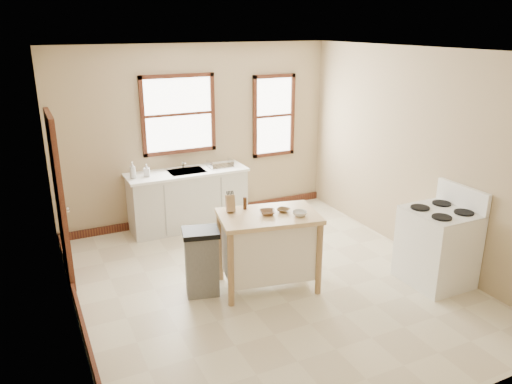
{
  "coord_description": "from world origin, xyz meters",
  "views": [
    {
      "loc": [
        -2.54,
        -4.9,
        3.08
      ],
      "look_at": [
        0.02,
        0.4,
        1.08
      ],
      "focal_mm": 35.0,
      "sensor_mm": 36.0,
      "label": 1
    }
  ],
  "objects_px": {
    "soap_bottle_b": "(147,170)",
    "bowl_a": "(268,212)",
    "knife_block": "(230,204)",
    "pepper_grinder": "(245,203)",
    "bowl_c": "(300,214)",
    "gas_stove": "(438,237)",
    "bowl_b": "(283,210)",
    "soap_bottle_a": "(133,170)",
    "kitchen_island": "(268,251)",
    "trash_bin": "(202,262)",
    "dish_rack": "(220,164)"
  },
  "relations": [
    {
      "from": "kitchen_island",
      "to": "bowl_a",
      "type": "height_order",
      "value": "bowl_a"
    },
    {
      "from": "bowl_b",
      "to": "bowl_a",
      "type": "bearing_deg",
      "value": 179.25
    },
    {
      "from": "bowl_a",
      "to": "soap_bottle_b",
      "type": "bearing_deg",
      "value": 111.39
    },
    {
      "from": "kitchen_island",
      "to": "soap_bottle_a",
      "type": "bearing_deg",
      "value": 127.35
    },
    {
      "from": "knife_block",
      "to": "pepper_grinder",
      "type": "bearing_deg",
      "value": 14.8
    },
    {
      "from": "soap_bottle_b",
      "to": "bowl_a",
      "type": "distance_m",
      "value": 2.4
    },
    {
      "from": "pepper_grinder",
      "to": "soap_bottle_b",
      "type": "bearing_deg",
      "value": 109.75
    },
    {
      "from": "bowl_c",
      "to": "trash_bin",
      "type": "relative_size",
      "value": 0.21
    },
    {
      "from": "knife_block",
      "to": "bowl_c",
      "type": "relative_size",
      "value": 1.18
    },
    {
      "from": "dish_rack",
      "to": "knife_block",
      "type": "distance_m",
      "value": 2.07
    },
    {
      "from": "bowl_a",
      "to": "gas_stove",
      "type": "relative_size",
      "value": 0.16
    },
    {
      "from": "pepper_grinder",
      "to": "gas_stove",
      "type": "height_order",
      "value": "gas_stove"
    },
    {
      "from": "soap_bottle_a",
      "to": "knife_block",
      "type": "bearing_deg",
      "value": -53.35
    },
    {
      "from": "soap_bottle_a",
      "to": "soap_bottle_b",
      "type": "height_order",
      "value": "soap_bottle_a"
    },
    {
      "from": "bowl_a",
      "to": "trash_bin",
      "type": "xyz_separation_m",
      "value": [
        -0.77,
        0.2,
        -0.57
      ]
    },
    {
      "from": "soap_bottle_a",
      "to": "gas_stove",
      "type": "relative_size",
      "value": 0.21
    },
    {
      "from": "trash_bin",
      "to": "gas_stove",
      "type": "xyz_separation_m",
      "value": [
        2.7,
        -1.0,
        0.2
      ]
    },
    {
      "from": "bowl_c",
      "to": "gas_stove",
      "type": "distance_m",
      "value": 1.76
    },
    {
      "from": "kitchen_island",
      "to": "bowl_c",
      "type": "height_order",
      "value": "bowl_c"
    },
    {
      "from": "dish_rack",
      "to": "kitchen_island",
      "type": "bearing_deg",
      "value": -75.36
    },
    {
      "from": "soap_bottle_b",
      "to": "gas_stove",
      "type": "distance_m",
      "value": 4.15
    },
    {
      "from": "soap_bottle_b",
      "to": "knife_block",
      "type": "bearing_deg",
      "value": -56.29
    },
    {
      "from": "soap_bottle_a",
      "to": "soap_bottle_b",
      "type": "relative_size",
      "value": 1.33
    },
    {
      "from": "bowl_c",
      "to": "trash_bin",
      "type": "xyz_separation_m",
      "value": [
        -1.08,
        0.4,
        -0.57
      ]
    },
    {
      "from": "soap_bottle_b",
      "to": "kitchen_island",
      "type": "relative_size",
      "value": 0.16
    },
    {
      "from": "dish_rack",
      "to": "gas_stove",
      "type": "xyz_separation_m",
      "value": [
        1.64,
        -3.02,
        -0.36
      ]
    },
    {
      "from": "bowl_b",
      "to": "bowl_c",
      "type": "relative_size",
      "value": 0.9
    },
    {
      "from": "kitchen_island",
      "to": "trash_bin",
      "type": "relative_size",
      "value": 1.42
    },
    {
      "from": "pepper_grinder",
      "to": "trash_bin",
      "type": "distance_m",
      "value": 0.86
    },
    {
      "from": "soap_bottle_a",
      "to": "bowl_a",
      "type": "distance_m",
      "value": 2.46
    },
    {
      "from": "bowl_a",
      "to": "dish_rack",
      "type": "bearing_deg",
      "value": 82.47
    },
    {
      "from": "soap_bottle_b",
      "to": "bowl_c",
      "type": "bearing_deg",
      "value": -44.83
    },
    {
      "from": "bowl_b",
      "to": "kitchen_island",
      "type": "bearing_deg",
      "value": 179.62
    },
    {
      "from": "dish_rack",
      "to": "bowl_b",
      "type": "relative_size",
      "value": 2.52
    },
    {
      "from": "bowl_b",
      "to": "gas_stove",
      "type": "distance_m",
      "value": 1.93
    },
    {
      "from": "soap_bottle_a",
      "to": "soap_bottle_b",
      "type": "xyz_separation_m",
      "value": [
        0.21,
        0.02,
        -0.03
      ]
    },
    {
      "from": "kitchen_island",
      "to": "bowl_b",
      "type": "xyz_separation_m",
      "value": [
        0.2,
        -0.0,
        0.49
      ]
    },
    {
      "from": "kitchen_island",
      "to": "gas_stove",
      "type": "xyz_separation_m",
      "value": [
        1.92,
        -0.8,
        0.13
      ]
    },
    {
      "from": "knife_block",
      "to": "trash_bin",
      "type": "relative_size",
      "value": 0.25
    },
    {
      "from": "bowl_c",
      "to": "trash_bin",
      "type": "distance_m",
      "value": 1.29
    },
    {
      "from": "bowl_b",
      "to": "trash_bin",
      "type": "bearing_deg",
      "value": 168.35
    },
    {
      "from": "kitchen_island",
      "to": "bowl_c",
      "type": "relative_size",
      "value": 6.86
    },
    {
      "from": "knife_block",
      "to": "gas_stove",
      "type": "bearing_deg",
      "value": -12.31
    },
    {
      "from": "pepper_grinder",
      "to": "bowl_b",
      "type": "height_order",
      "value": "pepper_grinder"
    },
    {
      "from": "pepper_grinder",
      "to": "gas_stove",
      "type": "relative_size",
      "value": 0.12
    },
    {
      "from": "soap_bottle_b",
      "to": "bowl_c",
      "type": "xyz_separation_m",
      "value": [
        1.19,
        -2.44,
        -0.04
      ]
    },
    {
      "from": "bowl_c",
      "to": "gas_stove",
      "type": "height_order",
      "value": "gas_stove"
    },
    {
      "from": "kitchen_island",
      "to": "trash_bin",
      "type": "bearing_deg",
      "value": 176.63
    },
    {
      "from": "soap_bottle_a",
      "to": "gas_stove",
      "type": "xyz_separation_m",
      "value": [
        3.02,
        -3.01,
        -0.44
      ]
    },
    {
      "from": "bowl_b",
      "to": "soap_bottle_a",
      "type": "bearing_deg",
      "value": 120.27
    }
  ]
}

